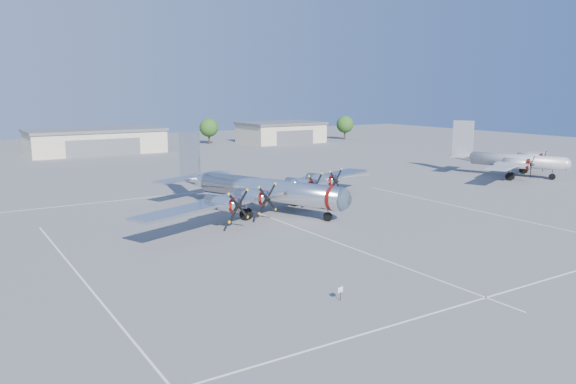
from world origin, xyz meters
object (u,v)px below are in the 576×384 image
hangar_east (281,132)px  tree_far_east (345,124)px  tree_east (209,128)px  info_placard (340,291)px  main_bomber_b29 (261,211)px  hangar_center (95,141)px  twin_engine_east (510,176)px

hangar_east → tree_far_east: size_ratio=3.10×
tree_east → info_placard: 112.06m
main_bomber_b29 → hangar_center: bearing=69.0°
tree_far_east → hangar_east: bearing=174.4°
main_bomber_b29 → twin_engine_east: 46.93m
hangar_center → tree_east: (30.00, 6.04, 1.51)m
twin_engine_east → main_bomber_b29: bearing=159.4°
tree_far_east → twin_engine_east: bearing=-106.4°
tree_far_east → main_bomber_b29: (-67.07, -69.87, -4.22)m
tree_far_east → info_placard: size_ratio=7.18×
hangar_east → tree_east: bearing=161.5°
tree_east → main_bomber_b29: tree_east is taller
twin_engine_east → info_placard: twin_engine_east is taller
info_placard → tree_east: bearing=55.5°
hangar_east → tree_east: size_ratio=3.10×
main_bomber_b29 → info_placard: 28.90m
hangar_center → main_bomber_b29: 71.89m
twin_engine_east → hangar_center: bearing=102.0°
info_placard → tree_far_east: bearing=37.4°
tree_far_east → main_bomber_b29: size_ratio=0.17×
hangar_east → info_placard: size_ratio=22.26×
hangar_center → tree_east: bearing=11.4°
hangar_center → hangar_east: size_ratio=1.39×
main_bomber_b29 → info_placard: bearing=-130.9°
twin_engine_east → info_placard: (-56.40, -28.51, 0.65)m
hangar_center → twin_engine_east: 85.34m
tree_far_east → info_placard: (-76.56, -97.16, -3.57)m
main_bomber_b29 → info_placard: main_bomber_b29 is taller
hangar_east → main_bomber_b29: bearing=-123.2°
info_placard → hangar_center: bearing=70.7°
hangar_east → main_bomber_b29: size_ratio=0.53×
twin_engine_east → info_placard: bearing=-175.3°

